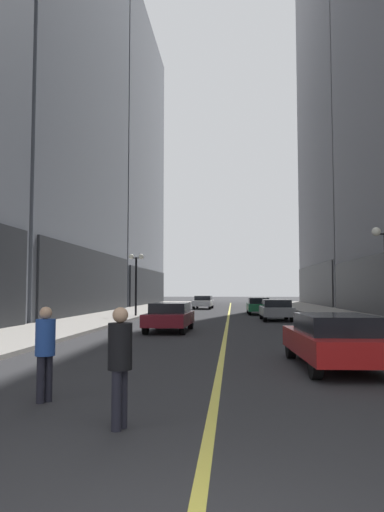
# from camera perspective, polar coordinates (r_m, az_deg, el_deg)

# --- Properties ---
(ground_plane) EXTENTS (200.00, 200.00, 0.00)m
(ground_plane) POSITION_cam_1_polar(r_m,az_deg,el_deg) (38.32, 4.28, -6.81)
(ground_plane) COLOR #2D2D30
(sidewalk_left) EXTENTS (4.50, 78.00, 0.15)m
(sidewalk_left) POSITION_cam_1_polar(r_m,az_deg,el_deg) (39.27, -7.93, -6.61)
(sidewalk_left) COLOR #9E9991
(sidewalk_left) RESTS_ON ground
(sidewalk_right) EXTENTS (4.50, 78.00, 0.15)m
(sidewalk_right) POSITION_cam_1_polar(r_m,az_deg,el_deg) (39.13, 16.53, -6.49)
(sidewalk_right) COLOR #9E9991
(sidewalk_right) RESTS_ON ground
(lane_centre_stripe) EXTENTS (0.16, 70.00, 0.01)m
(lane_centre_stripe) POSITION_cam_1_polar(r_m,az_deg,el_deg) (38.32, 4.28, -6.81)
(lane_centre_stripe) COLOR #E5D64C
(lane_centre_stripe) RESTS_ON ground
(building_left_mid) EXTENTS (12.61, 24.00, 51.43)m
(building_left_mid) POSITION_cam_1_polar(r_m,az_deg,el_deg) (47.74, -18.84, 26.05)
(building_left_mid) COLOR slate
(building_left_mid) RESTS_ON ground
(building_left_far) EXTENTS (13.24, 26.00, 37.71)m
(building_left_far) POSITION_cam_1_polar(r_m,az_deg,el_deg) (67.74, -10.43, 10.53)
(building_left_far) COLOR #4C515B
(building_left_far) RESTS_ON ground
(building_right_far) EXTENTS (12.45, 26.00, 67.01)m
(building_right_far) POSITION_cam_1_polar(r_m,az_deg,el_deg) (72.53, 18.63, 22.00)
(building_right_far) COLOR gray
(building_right_far) RESTS_ON ground
(car_red) EXTENTS (2.12, 4.78, 1.32)m
(car_red) POSITION_cam_1_polar(r_m,az_deg,el_deg) (12.83, 16.29, -9.17)
(car_red) COLOR #B21919
(car_red) RESTS_ON ground
(car_maroon) EXTENTS (1.97, 4.44, 1.32)m
(car_maroon) POSITION_cam_1_polar(r_m,az_deg,el_deg) (23.02, -2.59, -6.94)
(car_maroon) COLOR maroon
(car_maroon) RESTS_ON ground
(car_grey) EXTENTS (1.93, 4.09, 1.32)m
(car_grey) POSITION_cam_1_polar(r_m,az_deg,el_deg) (31.49, 9.71, -6.09)
(car_grey) COLOR slate
(car_grey) RESTS_ON ground
(car_green) EXTENTS (1.75, 4.61, 1.32)m
(car_green) POSITION_cam_1_polar(r_m,az_deg,el_deg) (39.11, 7.68, -5.68)
(car_green) COLOR #196038
(car_green) RESTS_ON ground
(car_white) EXTENTS (1.98, 4.79, 1.32)m
(car_white) POSITION_cam_1_polar(r_m,az_deg,el_deg) (50.27, 1.33, -5.32)
(car_white) COLOR silver
(car_white) RESTS_ON ground
(pedestrian_in_black_coat) EXTENTS (0.43, 0.43, 1.69)m
(pedestrian_in_black_coat) POSITION_cam_1_polar(r_m,az_deg,el_deg) (7.08, -8.34, -11.58)
(pedestrian_in_black_coat) COLOR black
(pedestrian_in_black_coat) RESTS_ON ground
(pedestrian_in_blue_hoodie) EXTENTS (0.47, 0.47, 1.64)m
(pedestrian_in_blue_hoodie) POSITION_cam_1_polar(r_m,az_deg,el_deg) (9.00, -16.63, -10.01)
(pedestrian_in_blue_hoodie) COLOR black
(pedestrian_in_blue_hoodie) RESTS_ON ground
(street_lamp_left_far) EXTENTS (1.06, 0.36, 4.43)m
(street_lamp_left_far) POSITION_cam_1_polar(r_m,az_deg,el_deg) (34.53, -6.50, -1.71)
(street_lamp_left_far) COLOR black
(street_lamp_left_far) RESTS_ON ground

